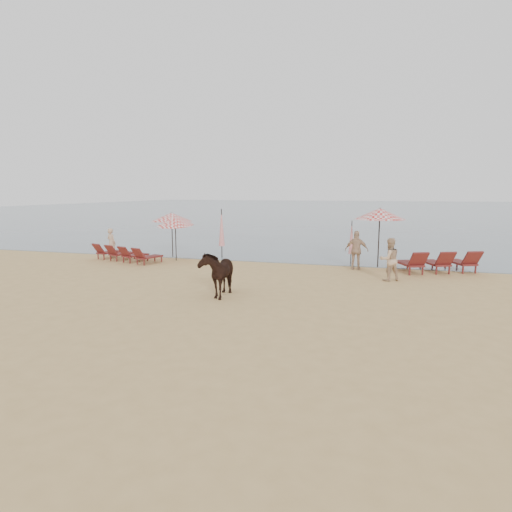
{
  "coord_description": "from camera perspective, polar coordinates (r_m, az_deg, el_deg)",
  "views": [
    {
      "loc": [
        4.53,
        -10.54,
        3.57
      ],
      "look_at": [
        0.0,
        5.0,
        1.1
      ],
      "focal_mm": 30.0,
      "sensor_mm": 36.0,
      "label": 1
    }
  ],
  "objects": [
    {
      "name": "beachgoer_left",
      "position": [
        24.33,
        -18.72,
        1.66
      ],
      "size": [
        0.67,
        0.54,
        1.59
      ],
      "primitive_type": "imported",
      "rotation": [
        0.0,
        0.0,
        2.83
      ],
      "color": "tan",
      "rests_on": "ground"
    },
    {
      "name": "cow",
      "position": [
        14.7,
        -5.11,
        -2.22
      ],
      "size": [
        1.03,
        1.96,
        1.6
      ],
      "primitive_type": "imported",
      "rotation": [
        0.0,
        0.0,
        0.09
      ],
      "color": "black",
      "rests_on": "ground"
    },
    {
      "name": "umbrella_closed_left",
      "position": [
        22.93,
        -4.61,
        3.78
      ],
      "size": [
        0.32,
        0.32,
        2.64
      ],
      "rotation": [
        0.0,
        0.0,
        -0.01
      ],
      "color": "black",
      "rests_on": "ground"
    },
    {
      "name": "umbrella_open_left_b",
      "position": [
        22.3,
        -10.72,
        4.58
      ],
      "size": [
        1.85,
        1.88,
        2.36
      ],
      "rotation": [
        0.0,
        0.0,
        0.3
      ],
      "color": "black",
      "rests_on": "ground"
    },
    {
      "name": "umbrella_open_left_a",
      "position": [
        23.38,
        -11.18,
        5.11
      ],
      "size": [
        2.14,
        2.14,
        2.43
      ],
      "rotation": [
        0.0,
        0.0,
        -0.04
      ],
      "color": "black",
      "rests_on": "ground"
    },
    {
      "name": "beachgoer_right_b",
      "position": [
        19.99,
        13.26,
        0.74
      ],
      "size": [
        1.05,
        0.44,
        1.78
      ],
      "primitive_type": "imported",
      "rotation": [
        0.0,
        0.0,
        3.15
      ],
      "color": "tan",
      "rests_on": "ground"
    },
    {
      "name": "umbrella_closed_right",
      "position": [
        21.35,
        12.61,
        2.42
      ],
      "size": [
        0.26,
        0.26,
        2.15
      ],
      "rotation": [
        0.0,
        0.0,
        0.02
      ],
      "color": "black",
      "rests_on": "ground"
    },
    {
      "name": "ground",
      "position": [
        12.02,
        -6.77,
        -8.66
      ],
      "size": [
        120.0,
        120.0,
        0.0
      ],
      "primitive_type": "plane",
      "color": "tan",
      "rests_on": "ground"
    },
    {
      "name": "sea",
      "position": [
        90.73,
        13.46,
        6.17
      ],
      "size": [
        160.0,
        140.0,
        0.06
      ],
      "primitive_type": "cube",
      "color": "#51606B",
      "rests_on": "ground"
    },
    {
      "name": "lounger_cluster_left",
      "position": [
        22.88,
        -17.0,
        0.33
      ],
      "size": [
        3.96,
        2.59,
        0.58
      ],
      "rotation": [
        0.0,
        0.0,
        -0.31
      ],
      "color": "#5C1C16",
      "rests_on": "ground"
    },
    {
      "name": "lounger_cluster_right",
      "position": [
        20.45,
        23.08,
        -0.71
      ],
      "size": [
        3.64,
        2.96,
        0.7
      ],
      "rotation": [
        0.0,
        0.0,
        0.41
      ],
      "color": "#5C1C16",
      "rests_on": "ground"
    },
    {
      "name": "umbrella_open_right",
      "position": [
        20.67,
        16.19,
        5.43
      ],
      "size": [
        2.3,
        2.3,
        2.8
      ],
      "rotation": [
        0.0,
        0.0,
        -0.4
      ],
      "color": "black",
      "rests_on": "ground"
    },
    {
      "name": "beachgoer_right_a",
      "position": [
        17.87,
        17.35,
        -0.44
      ],
      "size": [
        1.05,
        0.97,
        1.73
      ],
      "primitive_type": "imported",
      "rotation": [
        0.0,
        0.0,
        3.62
      ],
      "color": "tan",
      "rests_on": "ground"
    }
  ]
}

